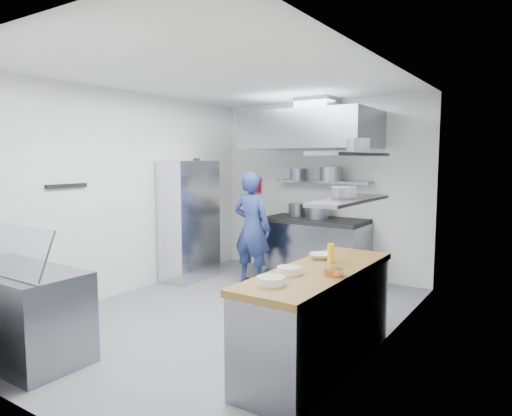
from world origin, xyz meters
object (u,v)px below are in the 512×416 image
Objects in this scene: display_case at (17,312)px; gas_range at (314,251)px; wire_rack at (189,221)px; chef at (252,228)px.

gas_range is at bearing 74.98° from display_case.
wire_rack is 1.23× the size of display_case.
wire_rack is at bearing 18.44° from chef.
display_case is (-0.42, -3.36, -0.42)m from chef.
wire_rack reaches higher than chef.
chef reaches higher than display_case.
display_case is at bearing -105.02° from gas_range.
gas_range reaches higher than display_case.
gas_range is 0.95× the size of chef.
gas_range is 2.01m from wire_rack.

